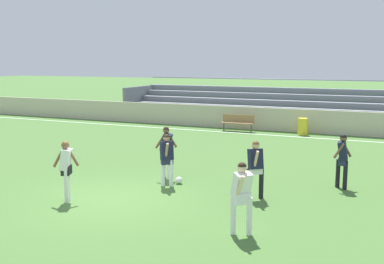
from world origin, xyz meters
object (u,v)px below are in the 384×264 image
at_px(player_white_dropping_back, 242,192).
at_px(soccer_ball, 179,180).
at_px(trash_bin, 303,127).
at_px(player_dark_deep_cover, 167,155).
at_px(player_white_overlapping, 66,166).
at_px(bleacher_stand, 298,107).
at_px(bench_near_wall_gap, 238,121).
at_px(player_dark_pressing_high, 255,165).
at_px(player_dark_challenging, 342,156).
at_px(player_dark_on_ball, 166,148).

bearing_deg(player_white_dropping_back, soccer_ball, 133.15).
distance_m(trash_bin, player_dark_deep_cover, 11.75).
relative_size(player_white_overlapping, player_white_dropping_back, 1.03).
bearing_deg(player_dark_deep_cover, player_white_dropping_back, -41.31).
height_order(bleacher_stand, player_dark_deep_cover, bleacher_stand).
bearing_deg(bench_near_wall_gap, player_white_dropping_back, -71.72).
xyz_separation_m(trash_bin, player_dark_pressing_high, (0.79, -11.73, 0.54)).
bearing_deg(player_dark_challenging, player_dark_deep_cover, -159.17).
height_order(trash_bin, player_dark_challenging, player_dark_challenging).
bearing_deg(player_dark_deep_cover, soccer_ball, 58.78).
relative_size(bench_near_wall_gap, soccer_ball, 8.18).
height_order(bleacher_stand, player_dark_challenging, bleacher_stand).
bearing_deg(player_dark_pressing_high, player_dark_challenging, 44.17).
height_order(player_white_overlapping, soccer_ball, player_white_overlapping).
distance_m(trash_bin, player_dark_on_ball, 11.02).
distance_m(bleacher_stand, player_dark_challenging, 13.62).
relative_size(player_dark_deep_cover, player_dark_pressing_high, 0.99).
xyz_separation_m(bleacher_stand, bench_near_wall_gap, (-2.58, -3.55, -0.58)).
distance_m(player_dark_pressing_high, player_white_dropping_back, 2.76).
distance_m(trash_bin, player_white_dropping_back, 14.52).
xyz_separation_m(player_dark_challenging, player_white_dropping_back, (-1.64, -4.77, -0.01)).
bearing_deg(player_white_dropping_back, trash_bin, 94.97).
height_order(player_dark_deep_cover, player_dark_challenging, player_dark_challenging).
relative_size(player_dark_on_ball, player_white_overlapping, 1.01).
relative_size(player_dark_on_ball, player_dark_challenging, 1.03).
relative_size(bleacher_stand, player_white_dropping_back, 13.26).
distance_m(trash_bin, player_dark_pressing_high, 11.77).
height_order(trash_bin, soccer_ball, trash_bin).
bearing_deg(bleacher_stand, player_white_overlapping, -99.60).
bearing_deg(player_dark_pressing_high, trash_bin, 93.87).
distance_m(player_dark_pressing_high, soccer_ball, 2.79).
relative_size(bleacher_stand, player_dark_challenging, 13.15).
bearing_deg(soccer_ball, player_dark_deep_cover, -121.22).
relative_size(player_white_overlapping, soccer_ball, 7.64).
bearing_deg(player_dark_pressing_high, player_white_dropping_back, -80.33).
bearing_deg(player_white_dropping_back, player_white_overlapping, 175.30).
bearing_deg(player_dark_deep_cover, player_dark_on_ball, 117.68).
xyz_separation_m(bench_near_wall_gap, player_white_dropping_back, (4.72, -14.29, 0.43)).
xyz_separation_m(player_dark_pressing_high, player_dark_challenging, (2.10, 2.04, 0.01)).
height_order(bleacher_stand, player_dark_on_ball, bleacher_stand).
distance_m(bleacher_stand, soccer_ball, 14.65).
relative_size(player_dark_on_ball, soccer_ball, 7.75).
bearing_deg(soccer_ball, player_dark_challenging, 17.69).
xyz_separation_m(player_dark_pressing_high, player_white_overlapping, (-4.62, -2.31, 0.03)).
bearing_deg(player_dark_on_ball, player_dark_deep_cover, -62.32).
distance_m(player_dark_deep_cover, soccer_ball, 0.95).
bearing_deg(soccer_ball, trash_bin, 80.83).
relative_size(bleacher_stand, player_dark_pressing_high, 13.28).
height_order(bench_near_wall_gap, soccer_ball, bench_near_wall_gap).
bearing_deg(soccer_ball, bench_near_wall_gap, 98.55).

